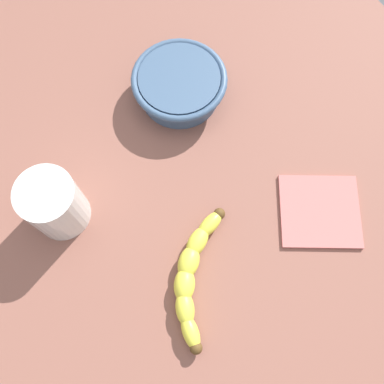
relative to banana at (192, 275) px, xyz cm
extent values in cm
cube|color=brown|center=(8.55, 0.36, -3.09)|extent=(120.00, 120.00, 3.00)
ellipsoid|color=yellow|center=(4.99, -6.58, 0.00)|extent=(3.66, 5.58, 2.39)
ellipsoid|color=yellow|center=(3.74, -3.39, 0.00)|extent=(4.84, 5.84, 2.78)
ellipsoid|color=yellow|center=(1.85, -0.55, 0.00)|extent=(5.73, 5.98, 3.18)
ellipsoid|color=yellow|center=(-0.61, 1.83, 0.00)|extent=(6.01, 5.66, 3.18)
ellipsoid|color=yellow|center=(-3.52, 3.63, 0.00)|extent=(5.84, 4.73, 2.78)
ellipsoid|color=yellow|center=(-6.74, 4.77, 0.00)|extent=(5.55, 3.51, 2.39)
sphere|color=#513819|center=(5.60, -8.81, 0.00)|extent=(1.86, 1.86, 1.86)
sphere|color=#513819|center=(-8.99, 5.30, 0.00)|extent=(1.86, 1.86, 1.86)
cylinder|color=silver|center=(19.75, 11.83, 3.70)|extent=(8.79, 8.79, 10.57)
cylinder|color=beige|center=(19.75, 11.83, 3.57)|extent=(8.29, 8.29, 9.82)
cylinder|color=#3D5675|center=(28.09, -15.92, 1.08)|extent=(13.94, 13.94, 5.34)
torus|color=#3D5675|center=(28.09, -15.92, 3.15)|extent=(16.36, 16.36, 1.20)
cube|color=#BC6660|center=(-2.70, -22.88, -1.29)|extent=(17.21, 17.37, 0.60)
camera|label=1|loc=(-8.14, 5.44, 65.63)|focal=40.55mm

